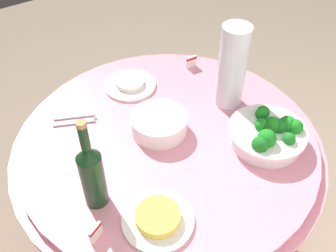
# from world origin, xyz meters

# --- Properties ---
(ground_plane) EXTENTS (6.00, 6.00, 0.00)m
(ground_plane) POSITION_xyz_m (0.00, 0.00, 0.00)
(ground_plane) COLOR gray
(buffet_table) EXTENTS (1.16, 1.16, 0.74)m
(buffet_table) POSITION_xyz_m (0.00, 0.00, 0.38)
(buffet_table) COLOR maroon
(buffet_table) RESTS_ON ground_plane
(broccoli_bowl) EXTENTS (0.28, 0.28, 0.11)m
(broccoli_bowl) POSITION_xyz_m (-0.27, 0.23, 0.78)
(broccoli_bowl) COLOR white
(broccoli_bowl) RESTS_ON buffet_table
(plate_stack) EXTENTS (0.21, 0.21, 0.07)m
(plate_stack) POSITION_xyz_m (0.01, -0.04, 0.78)
(plate_stack) COLOR white
(plate_stack) RESTS_ON buffet_table
(wine_bottle) EXTENTS (0.07, 0.07, 0.34)m
(wine_bottle) POSITION_xyz_m (0.35, 0.11, 0.87)
(wine_bottle) COLOR #133319
(wine_bottle) RESTS_ON buffet_table
(decorative_fruit_vase) EXTENTS (0.11, 0.11, 0.34)m
(decorative_fruit_vase) POSITION_xyz_m (-0.31, -0.02, 0.89)
(decorative_fruit_vase) COLOR silver
(decorative_fruit_vase) RESTS_ON buffet_table
(serving_tongs) EXTENTS (0.16, 0.11, 0.01)m
(serving_tongs) POSITION_xyz_m (0.25, -0.27, 0.74)
(serving_tongs) COLOR silver
(serving_tongs) RESTS_ON buffet_table
(food_plate_fried_egg) EXTENTS (0.22, 0.22, 0.04)m
(food_plate_fried_egg) POSITION_xyz_m (0.23, 0.28, 0.76)
(food_plate_fried_egg) COLOR white
(food_plate_fried_egg) RESTS_ON buffet_table
(food_plate_rice) EXTENTS (0.22, 0.22, 0.03)m
(food_plate_rice) POSITION_xyz_m (-0.04, -0.34, 0.75)
(food_plate_rice) COLOR white
(food_plate_rice) RESTS_ON buffet_table
(label_placard_front) EXTENTS (0.05, 0.01, 0.05)m
(label_placard_front) POSITION_xyz_m (-0.34, -0.30, 0.77)
(label_placard_front) COLOR white
(label_placard_front) RESTS_ON buffet_table
(label_placard_mid) EXTENTS (0.05, 0.03, 0.05)m
(label_placard_mid) POSITION_xyz_m (0.41, 0.22, 0.77)
(label_placard_mid) COLOR white
(label_placard_mid) RESTS_ON buffet_table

